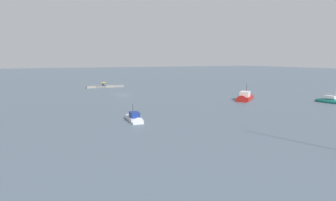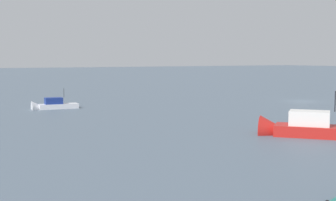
% 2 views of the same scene
% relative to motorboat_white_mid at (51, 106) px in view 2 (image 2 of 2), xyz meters
% --- Properties ---
extents(ground_plane, '(500.00, 500.00, 0.00)m').
position_rel_motorboat_white_mid_xyz_m(ground_plane, '(-8.13, -32.50, -0.31)').
color(ground_plane, slate).
extents(motorboat_white_mid, '(2.23, 5.44, 2.96)m').
position_rel_motorboat_white_mid_xyz_m(motorboat_white_mid, '(0.00, 0.00, 0.00)').
color(motorboat_white_mid, silver).
rests_on(motorboat_white_mid, ground_plane).
extents(motorboat_red_far, '(7.51, 6.78, 4.36)m').
position_rel_motorboat_white_mid_xyz_m(motorboat_red_far, '(-28.61, -10.54, 0.15)').
color(motorboat_red_far, red).
rests_on(motorboat_red_far, ground_plane).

